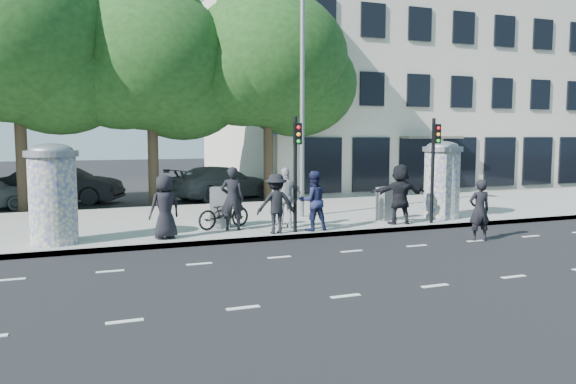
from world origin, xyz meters
name	(u,v)px	position (x,y,z in m)	size (l,w,h in m)	color
ground	(379,263)	(0.00, 0.00, 0.00)	(120.00, 120.00, 0.00)	black
sidewalk	(273,217)	(0.00, 7.50, 0.07)	(40.00, 8.00, 0.15)	gray
curb	(318,235)	(0.00, 3.55, 0.07)	(40.00, 0.10, 0.16)	slate
lane_dash_near	(435,286)	(0.00, -2.20, 0.00)	(32.00, 0.12, 0.01)	silver
lane_dash_far	(351,251)	(0.00, 1.40, 0.00)	(32.00, 0.12, 0.01)	silver
ad_column_left	(53,191)	(-7.20, 4.50, 1.54)	(1.36, 1.36, 2.65)	beige
ad_column_right	(442,178)	(5.20, 4.70, 1.54)	(1.36, 1.36, 2.65)	beige
traffic_pole_near	(296,162)	(-0.60, 3.79, 2.23)	(0.22, 0.31, 3.40)	black
traffic_pole_far	(434,159)	(4.20, 3.79, 2.23)	(0.22, 0.31, 3.40)	black
street_lamp	(303,83)	(0.80, 6.63, 4.79)	(0.25, 0.93, 8.00)	slate
tree_mid_left	(16,42)	(-8.50, 12.50, 6.50)	(7.20, 7.20, 9.57)	#38281C
tree_near_left	(151,61)	(-3.50, 12.70, 6.06)	(6.80, 6.80, 8.97)	#38281C
tree_center	(268,59)	(1.50, 12.30, 6.31)	(7.00, 7.00, 9.30)	#38281C
building	(385,88)	(12.00, 19.99, 5.99)	(20.30, 15.85, 12.00)	beige
ped_a	(165,207)	(-4.36, 4.15, 1.04)	(0.87, 0.57, 1.78)	black
ped_b	(232,199)	(-2.24, 4.83, 1.11)	(0.70, 0.46, 1.92)	black
ped_c	(313,201)	(0.00, 3.91, 1.05)	(0.87, 0.68, 1.80)	#1A1F42
ped_d	(276,204)	(-1.20, 3.85, 1.03)	(1.13, 0.65, 1.75)	black
ped_e	(286,198)	(-0.61, 4.60, 1.09)	(1.10, 0.63, 1.88)	#A6A7A9
ped_f	(400,194)	(3.12, 4.05, 1.12)	(1.80, 0.65, 1.94)	black
man_road	(479,210)	(4.09, 1.42, 0.88)	(0.64, 0.42, 1.76)	black
bicycle	(224,213)	(-2.40, 5.27, 0.63)	(1.83, 0.64, 0.96)	black
cabinet_left	(221,207)	(-2.44, 5.48, 0.78)	(0.60, 0.44, 1.25)	slate
cabinet_right	(385,204)	(3.10, 4.94, 0.71)	(0.54, 0.39, 1.12)	slate
car_mid	(62,185)	(-7.13, 15.13, 0.83)	(5.05, 1.76, 1.66)	black
car_right	(222,182)	(-0.10, 14.45, 0.77)	(5.31, 2.16, 1.54)	#505457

